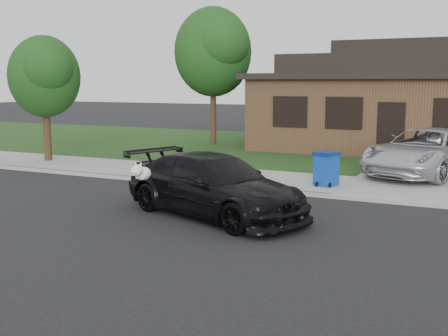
% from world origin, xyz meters
% --- Properties ---
extents(ground, '(120.00, 120.00, 0.00)m').
position_xyz_m(ground, '(0.00, 0.00, 0.00)').
color(ground, black).
rests_on(ground, ground).
extents(sidewalk, '(60.00, 3.00, 0.12)m').
position_xyz_m(sidewalk, '(0.00, 5.00, 0.06)').
color(sidewalk, gray).
rests_on(sidewalk, ground).
extents(curb, '(60.00, 0.12, 0.12)m').
position_xyz_m(curb, '(0.00, 3.50, 0.06)').
color(curb, gray).
rests_on(curb, ground).
extents(lawn, '(60.00, 13.00, 0.13)m').
position_xyz_m(lawn, '(0.00, 13.00, 0.07)').
color(lawn, '#193814').
rests_on(lawn, ground).
extents(driveway, '(4.50, 13.00, 0.14)m').
position_xyz_m(driveway, '(6.00, 10.00, 0.07)').
color(driveway, gray).
rests_on(driveway, ground).
extents(sedan, '(5.21, 3.53, 1.40)m').
position_xyz_m(sedan, '(1.84, 0.43, 0.70)').
color(sedan, black).
rests_on(sedan, ground).
extents(minivan, '(3.94, 5.72, 1.45)m').
position_xyz_m(minivan, '(5.65, 7.71, 0.87)').
color(minivan, silver).
rests_on(minivan, driveway).
extents(recycling_bin, '(0.75, 0.75, 0.96)m').
position_xyz_m(recycling_bin, '(3.30, 4.60, 0.61)').
color(recycling_bin, '#0E3C9B').
rests_on(recycling_bin, sidewalk).
extents(house, '(12.60, 8.60, 4.65)m').
position_xyz_m(house, '(4.00, 15.00, 2.13)').
color(house, '#422B1C').
rests_on(house, ground).
extents(tree_0, '(3.78, 3.60, 6.34)m').
position_xyz_m(tree_0, '(-4.34, 12.88, 4.48)').
color(tree_0, '#332114').
rests_on(tree_0, ground).
extents(tree_2, '(2.73, 2.60, 4.59)m').
position_xyz_m(tree_2, '(-7.38, 5.11, 3.27)').
color(tree_2, '#332114').
rests_on(tree_2, ground).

